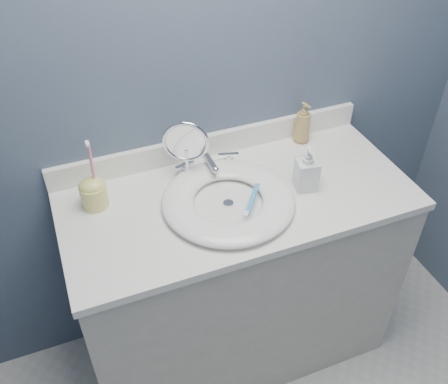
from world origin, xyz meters
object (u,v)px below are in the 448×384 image
makeup_mirror (186,149)px  soap_bottle_clear (307,168)px  toothbrush_holder (93,192)px  soap_bottle_amber (303,123)px

makeup_mirror → soap_bottle_clear: makeup_mirror is taller
soap_bottle_clear → toothbrush_holder: bearing=177.6°
toothbrush_holder → soap_bottle_clear: bearing=-13.9°
makeup_mirror → soap_bottle_amber: makeup_mirror is taller
soap_bottle_clear → toothbrush_holder: 0.72m
toothbrush_holder → soap_bottle_amber: bearing=5.9°
makeup_mirror → toothbrush_holder: toothbrush_holder is taller
soap_bottle_amber → soap_bottle_clear: 0.29m
soap_bottle_amber → toothbrush_holder: size_ratio=0.65×
makeup_mirror → soap_bottle_amber: 0.50m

